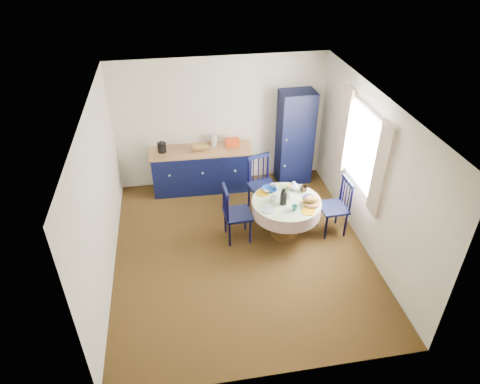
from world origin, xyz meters
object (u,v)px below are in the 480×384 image
object	(u,v)px
kitchen_counter	(202,168)
mug_a	(273,199)
mug_d	(273,186)
pantry_cabinet	(295,138)
cobalt_bowl	(270,190)
dining_table	(287,207)
chair_far	(262,184)
mug_b	(295,208)
chair_right	(336,206)
chair_left	(235,213)
mug_c	(304,189)

from	to	relation	value
kitchen_counter	mug_a	size ratio (longest dim) A/B	16.82
mug_a	mug_d	xyz separation A→B (m)	(0.09, 0.37, -0.00)
pantry_cabinet	cobalt_bowl	xyz separation A→B (m)	(-0.81, -1.37, -0.22)
dining_table	chair_far	xyz separation A→B (m)	(-0.25, 0.81, -0.04)
dining_table	cobalt_bowl	bearing A→B (deg)	123.85
mug_b	mug_d	world-z (taller)	mug_b
chair_right	chair_left	bearing A→B (deg)	-94.90
dining_table	chair_right	distance (m)	0.83
chair_left	mug_c	xyz separation A→B (m)	(1.19, 0.18, 0.22)
chair_far	mug_b	distance (m)	1.14
kitchen_counter	chair_right	distance (m)	2.69
chair_right	cobalt_bowl	bearing A→B (deg)	-111.76
chair_right	mug_c	size ratio (longest dim) A/B	7.91
mug_d	chair_right	bearing A→B (deg)	-24.82
chair_right	mug_d	bearing A→B (deg)	-116.94
dining_table	chair_far	bearing A→B (deg)	106.85
chair_far	mug_c	size ratio (longest dim) A/B	8.20
kitchen_counter	mug_d	bearing A→B (deg)	-46.96
chair_left	mug_a	world-z (taller)	chair_left
pantry_cabinet	mug_a	world-z (taller)	pantry_cabinet
mug_a	chair_left	bearing A→B (deg)	-179.92
mug_a	cobalt_bowl	bearing A→B (deg)	88.00
dining_table	mug_b	world-z (taller)	dining_table
dining_table	mug_a	world-z (taller)	dining_table
chair_left	kitchen_counter	bearing A→B (deg)	10.54
chair_left	chair_right	xyz separation A→B (m)	(1.69, -0.08, -0.00)
mug_b	chair_right	bearing A→B (deg)	15.93
mug_d	pantry_cabinet	bearing A→B (deg)	60.82
dining_table	mug_d	world-z (taller)	dining_table
kitchen_counter	chair_left	xyz separation A→B (m)	(0.39, -1.63, 0.06)
chair_far	mug_d	bearing A→B (deg)	-89.16
chair_far	chair_left	bearing A→B (deg)	-141.99
kitchen_counter	cobalt_bowl	bearing A→B (deg)	-50.71
kitchen_counter	dining_table	bearing A→B (deg)	-51.40
dining_table	cobalt_bowl	world-z (taller)	dining_table
mug_d	dining_table	bearing A→B (deg)	-71.09
dining_table	mug_b	distance (m)	0.32
chair_far	chair_right	bearing A→B (deg)	-52.55
pantry_cabinet	dining_table	xyz separation A→B (m)	(-0.59, -1.70, -0.37)
mug_b	chair_left	bearing A→B (deg)	161.03
pantry_cabinet	mug_a	distance (m)	1.87
chair_far	cobalt_bowl	distance (m)	0.52
pantry_cabinet	chair_left	size ratio (longest dim) A/B	1.85
kitchen_counter	chair_right	size ratio (longest dim) A/B	1.93
chair_right	mug_c	bearing A→B (deg)	-119.99
kitchen_counter	chair_left	size ratio (longest dim) A/B	1.92
mug_c	mug_d	world-z (taller)	mug_c
kitchen_counter	cobalt_bowl	distance (m)	1.70
mug_c	pantry_cabinet	bearing A→B (deg)	80.20
dining_table	mug_c	size ratio (longest dim) A/B	8.89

